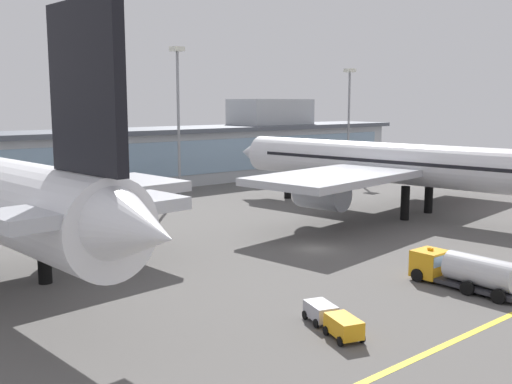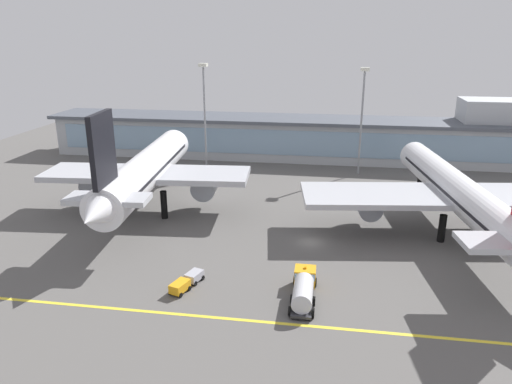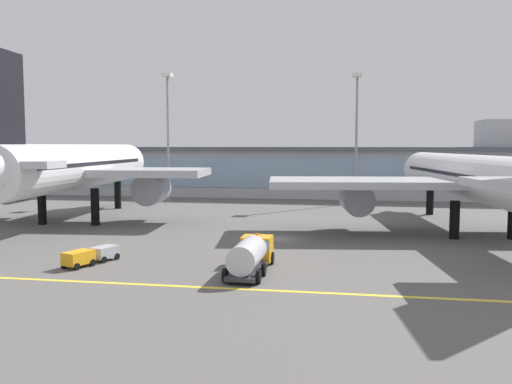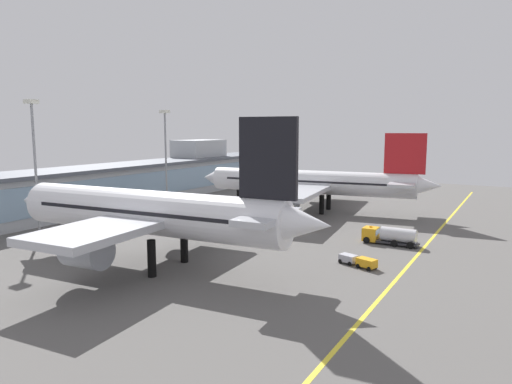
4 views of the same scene
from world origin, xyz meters
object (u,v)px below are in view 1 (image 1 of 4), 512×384
(apron_light_mast_west, at_px, (349,105))
(fuel_tanker_truck, at_px, (462,270))
(airliner_near_right, at_px, (396,164))
(baggage_tug_near, at_px, (333,319))
(apron_light_mast_centre, at_px, (178,99))

(apron_light_mast_west, bearing_deg, fuel_tanker_truck, -131.55)
(airliner_near_right, height_order, fuel_tanker_truck, airliner_near_right)
(apron_light_mast_west, bearing_deg, airliner_near_right, -130.01)
(airliner_near_right, relative_size, apron_light_mast_west, 2.64)
(baggage_tug_near, height_order, apron_light_mast_west, apron_light_mast_west)
(apron_light_mast_centre, bearing_deg, apron_light_mast_west, 0.47)
(apron_light_mast_centre, bearing_deg, baggage_tug_near, -113.02)
(airliner_near_right, relative_size, baggage_tug_near, 9.70)
(airliner_near_right, bearing_deg, baggage_tug_near, 114.30)
(fuel_tanker_truck, bearing_deg, baggage_tug_near, 88.34)
(airliner_near_right, distance_m, baggage_tug_near, 43.83)
(fuel_tanker_truck, distance_m, apron_light_mast_centre, 57.56)
(apron_light_mast_west, distance_m, apron_light_mast_centre, 40.46)
(apron_light_mast_centre, bearing_deg, airliner_near_right, -66.89)
(fuel_tanker_truck, bearing_deg, apron_light_mast_west, -41.58)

